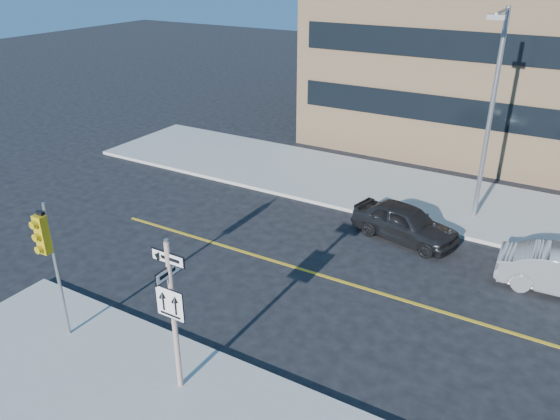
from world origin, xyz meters
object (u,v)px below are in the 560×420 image
Objects in this scene: traffic_signal at (46,245)px; streetlight_a at (491,105)px; sign_pole at (173,308)px; parked_car_a at (405,223)px.

traffic_signal is 0.50× the size of streetlight_a.
parked_car_a is at bearing 78.48° from sign_pole.
parked_car_a is 0.51× the size of streetlight_a.
streetlight_a reaches higher than sign_pole.
sign_pole is at bearing -106.77° from streetlight_a.
streetlight_a reaches higher than traffic_signal.
sign_pole is 14.05m from streetlight_a.
parked_car_a is at bearing -123.26° from streetlight_a.
sign_pole is 4.05m from traffic_signal.
sign_pole is 1.02× the size of traffic_signal.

